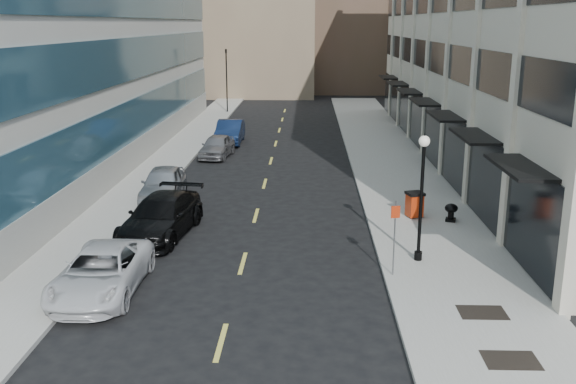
# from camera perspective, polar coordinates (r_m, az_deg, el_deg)

# --- Properties ---
(ground) EXTENTS (160.00, 160.00, 0.00)m
(ground) POSITION_cam_1_polar(r_m,az_deg,el_deg) (16.51, -6.93, -16.38)
(ground) COLOR black
(ground) RESTS_ON ground
(sidewalk_right) EXTENTS (5.00, 80.00, 0.15)m
(sidewalk_right) POSITION_cam_1_polar(r_m,az_deg,el_deg) (35.36, 10.13, 0.76)
(sidewalk_right) COLOR #9A998C
(sidewalk_right) RESTS_ON ground
(sidewalk_left) EXTENTS (3.00, 80.00, 0.15)m
(sidewalk_left) POSITION_cam_1_polar(r_m,az_deg,el_deg) (36.08, -12.45, 0.93)
(sidewalk_left) COLOR #9A998C
(sidewalk_left) RESTS_ON ground
(building_right) EXTENTS (15.30, 46.50, 18.25)m
(building_right) POSITION_cam_1_polar(r_m,az_deg,el_deg) (43.46, 22.15, 14.40)
(building_right) COLOR beige
(building_right) RESTS_ON ground
(skyline_tan_far) EXTENTS (12.00, 14.00, 22.00)m
(skyline_tan_far) POSITION_cam_1_polar(r_m,az_deg,el_deg) (93.42, -8.61, 16.19)
(skyline_tan_far) COLOR #806E53
(skyline_tan_far) RESTS_ON ground
(skyline_stone) EXTENTS (10.00, 14.00, 20.00)m
(skyline_stone) POSITION_cam_1_polar(r_m,az_deg,el_deg) (81.47, 13.38, 15.48)
(skyline_stone) COLOR beige
(skyline_stone) RESTS_ON ground
(grate_mid) EXTENTS (1.40, 1.00, 0.01)m
(grate_mid) POSITION_cam_1_polar(r_m,az_deg,el_deg) (17.92, 19.20, -13.93)
(grate_mid) COLOR black
(grate_mid) RESTS_ON sidewalk_right
(grate_far) EXTENTS (1.40, 1.00, 0.01)m
(grate_far) POSITION_cam_1_polar(r_m,az_deg,el_deg) (20.31, 16.88, -10.20)
(grate_far) COLOR black
(grate_far) RESTS_ON sidewalk_right
(road_centerline) EXTENTS (0.15, 68.20, 0.01)m
(road_centerline) POSITION_cam_1_polar(r_m,az_deg,el_deg) (32.18, -2.45, -0.54)
(road_centerline) COLOR #D8CC4C
(road_centerline) RESTS_ON ground
(traffic_signal) EXTENTS (0.66, 0.66, 6.98)m
(traffic_signal) POSITION_cam_1_polar(r_m,az_deg,el_deg) (62.50, -5.53, 12.19)
(traffic_signal) COLOR black
(traffic_signal) RESTS_ON ground
(car_white_van) EXTENTS (2.46, 5.30, 1.47)m
(car_white_van) POSITION_cam_1_polar(r_m,az_deg,el_deg) (21.70, -16.25, -6.84)
(car_white_van) COLOR silver
(car_white_van) RESTS_ON ground
(car_black_pickup) EXTENTS (3.06, 5.96, 1.65)m
(car_black_pickup) POSITION_cam_1_polar(r_m,az_deg,el_deg) (26.82, -11.21, -2.15)
(car_black_pickup) COLOR black
(car_black_pickup) RESTS_ON ground
(car_silver_sedan) EXTENTS (2.14, 4.85, 1.62)m
(car_silver_sedan) POSITION_cam_1_polar(r_m,az_deg,el_deg) (32.32, -11.03, 0.74)
(car_silver_sedan) COLOR #979B9F
(car_silver_sedan) RESTS_ON ground
(car_blue_sedan) EXTENTS (1.79, 5.08, 1.67)m
(car_blue_sedan) POSITION_cam_1_polar(r_m,az_deg,el_deg) (46.96, -5.19, 5.34)
(car_blue_sedan) COLOR #112041
(car_blue_sedan) RESTS_ON ground
(car_grey_sedan) EXTENTS (2.18, 4.46, 1.46)m
(car_grey_sedan) POSITION_cam_1_polar(r_m,az_deg,el_deg) (42.10, -6.33, 4.07)
(car_grey_sedan) COLOR slate
(car_grey_sedan) RESTS_ON ground
(trash_bin) EXTENTS (0.88, 0.88, 1.14)m
(trash_bin) POSITION_cam_1_polar(r_m,az_deg,el_deg) (28.94, 11.18, -1.02)
(trash_bin) COLOR #B62C0C
(trash_bin) RESTS_ON sidewalk_right
(lamppost) EXTENTS (0.39, 0.39, 4.69)m
(lamppost) POSITION_cam_1_polar(r_m,az_deg,el_deg) (23.17, 11.81, 0.47)
(lamppost) COLOR black
(lamppost) RESTS_ON sidewalk_right
(sign_post) EXTENTS (0.31, 0.09, 2.64)m
(sign_post) POSITION_cam_1_polar(r_m,az_deg,el_deg) (21.89, 9.48, -3.20)
(sign_post) COLOR slate
(sign_post) RESTS_ON sidewalk_right
(urn_planter) EXTENTS (0.56, 0.56, 0.78)m
(urn_planter) POSITION_cam_1_polar(r_m,az_deg,el_deg) (28.73, 14.30, -1.61)
(urn_planter) COLOR black
(urn_planter) RESTS_ON sidewalk_right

